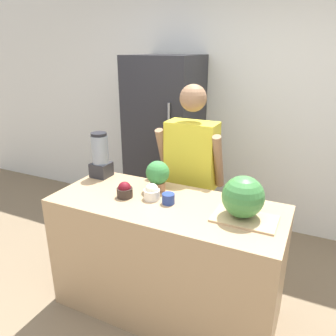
{
  "coord_description": "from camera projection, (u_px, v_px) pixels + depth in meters",
  "views": [
    {
      "loc": [
        0.91,
        -1.53,
        1.95
      ],
      "look_at": [
        0.0,
        0.38,
        1.17
      ],
      "focal_mm": 35.0,
      "sensor_mm": 36.0,
      "label": 1
    }
  ],
  "objects": [
    {
      "name": "wall_back",
      "position": [
        232.0,
        111.0,
        3.6
      ],
      "size": [
        8.0,
        0.06,
        2.6
      ],
      "color": "white",
      "rests_on": "ground_plane"
    },
    {
      "name": "counter_island",
      "position": [
        166.0,
        258.0,
        2.47
      ],
      "size": [
        1.66,
        0.69,
        0.92
      ],
      "color": "tan",
      "rests_on": "ground_plane"
    },
    {
      "name": "refrigerator",
      "position": [
        165.0,
        144.0,
        3.66
      ],
      "size": [
        0.71,
        0.7,
        1.89
      ],
      "color": "#232328",
      "rests_on": "ground_plane"
    },
    {
      "name": "person",
      "position": [
        191.0,
        180.0,
        2.85
      ],
      "size": [
        0.57,
        0.27,
        1.69
      ],
      "color": "gray",
      "rests_on": "ground_plane"
    },
    {
      "name": "cutting_board",
      "position": [
        245.0,
        219.0,
        2.08
      ],
      "size": [
        0.4,
        0.25,
        0.01
      ],
      "color": "tan",
      "rests_on": "counter_island"
    },
    {
      "name": "watermelon",
      "position": [
        243.0,
        197.0,
        2.06
      ],
      "size": [
        0.27,
        0.27,
        0.27
      ],
      "color": "#3D7F3D",
      "rests_on": "cutting_board"
    },
    {
      "name": "bowl_cherries",
      "position": [
        125.0,
        190.0,
        2.38
      ],
      "size": [
        0.12,
        0.12,
        0.12
      ],
      "color": "#2D231E",
      "rests_on": "counter_island"
    },
    {
      "name": "bowl_cream",
      "position": [
        152.0,
        192.0,
        2.35
      ],
      "size": [
        0.12,
        0.12,
        0.12
      ],
      "color": "white",
      "rests_on": "counter_island"
    },
    {
      "name": "bowl_small_blue",
      "position": [
        168.0,
        199.0,
        2.29
      ],
      "size": [
        0.09,
        0.09,
        0.07
      ],
      "color": "navy",
      "rests_on": "counter_island"
    },
    {
      "name": "blender",
      "position": [
        100.0,
        156.0,
        2.73
      ],
      "size": [
        0.15,
        0.15,
        0.38
      ],
      "color": "#28282D",
      "rests_on": "counter_island"
    },
    {
      "name": "potted_plant",
      "position": [
        158.0,
        175.0,
        2.47
      ],
      "size": [
        0.18,
        0.18,
        0.24
      ],
      "color": "#996647",
      "rests_on": "counter_island"
    }
  ]
}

